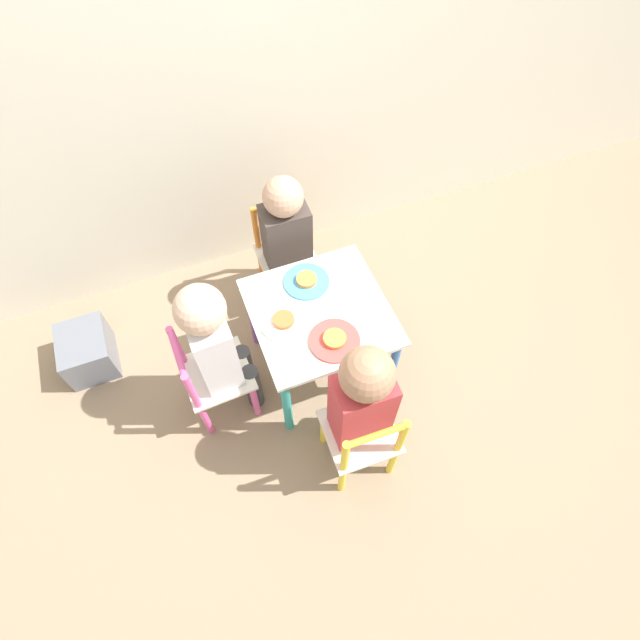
% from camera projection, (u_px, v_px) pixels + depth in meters
% --- Properties ---
extents(ground_plane, '(6.00, 6.00, 0.00)m').
position_uv_depth(ground_plane, '(320.00, 365.00, 2.32)').
color(ground_plane, '#8C755B').
extents(kids_table, '(0.53, 0.53, 0.45)m').
position_uv_depth(kids_table, '(320.00, 321.00, 2.01)').
color(kids_table, silver).
rests_on(kids_table, ground_plane).
extents(chair_yellow, '(0.27, 0.27, 0.52)m').
position_uv_depth(chair_yellow, '(362.00, 439.00, 1.87)').
color(chair_yellow, silver).
rests_on(chair_yellow, ground_plane).
extents(chair_orange, '(0.27, 0.27, 0.52)m').
position_uv_depth(chair_orange, '(286.00, 256.00, 2.35)').
color(chair_orange, silver).
rests_on(chair_orange, ground_plane).
extents(chair_pink, '(0.27, 0.27, 0.52)m').
position_uv_depth(chair_pink, '(212.00, 377.00, 2.01)').
color(chair_pink, silver).
rests_on(chair_pink, ground_plane).
extents(child_front, '(0.20, 0.23, 0.79)m').
position_uv_depth(child_front, '(360.00, 400.00, 1.70)').
color(child_front, '#38383D').
rests_on(child_front, ground_plane).
extents(child_back, '(0.20, 0.22, 0.75)m').
position_uv_depth(child_back, '(287.00, 236.00, 2.16)').
color(child_back, '#38383D').
rests_on(child_back, ground_plane).
extents(child_left, '(0.23, 0.21, 0.80)m').
position_uv_depth(child_left, '(216.00, 343.00, 1.82)').
color(child_left, '#38383D').
rests_on(child_left, ground_plane).
extents(plate_front, '(0.19, 0.19, 0.03)m').
position_uv_depth(plate_front, '(335.00, 340.00, 1.86)').
color(plate_front, '#E54C47').
rests_on(plate_front, kids_table).
extents(plate_back, '(0.19, 0.19, 0.03)m').
position_uv_depth(plate_back, '(307.00, 281.00, 2.01)').
color(plate_back, '#4C9EE0').
rests_on(plate_back, kids_table).
extents(plate_left, '(0.19, 0.19, 0.03)m').
position_uv_depth(plate_left, '(284.00, 321.00, 1.91)').
color(plate_left, white).
rests_on(plate_left, kids_table).
extents(storage_bin, '(0.21, 0.25, 0.20)m').
position_uv_depth(storage_bin, '(88.00, 351.00, 2.25)').
color(storage_bin, slate).
rests_on(storage_bin, ground_plane).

